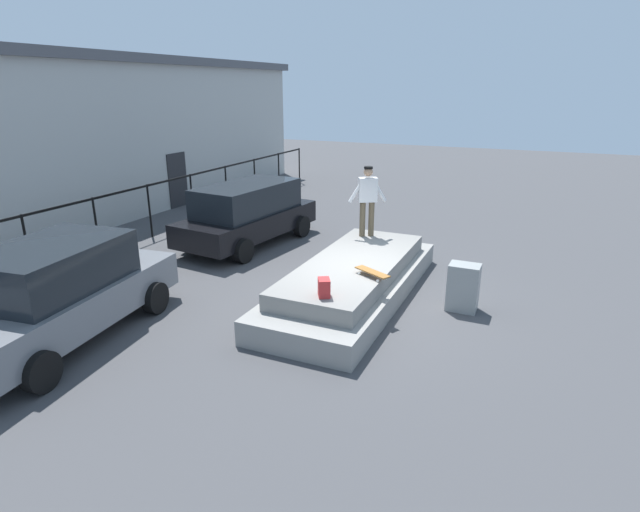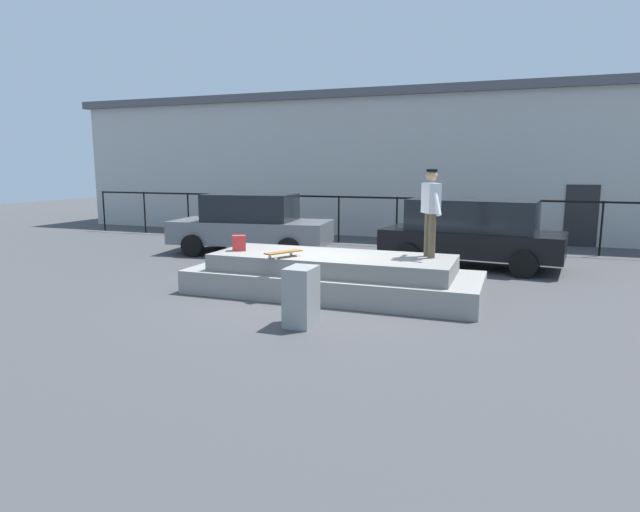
# 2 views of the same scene
# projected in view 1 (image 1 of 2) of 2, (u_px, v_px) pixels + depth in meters

# --- Properties ---
(ground_plane) EXTENTS (60.00, 60.00, 0.00)m
(ground_plane) POSITION_uv_depth(u_px,v_px,m) (357.00, 301.00, 10.77)
(ground_plane) COLOR #424244
(concrete_ledge) EXTENTS (5.91, 2.17, 0.81)m
(concrete_ledge) POSITION_uv_depth(u_px,v_px,m) (353.00, 280.00, 10.91)
(concrete_ledge) COLOR gray
(concrete_ledge) RESTS_ON ground_plane
(skateboarder) EXTENTS (0.55, 0.86, 1.71)m
(skateboarder) POSITION_uv_depth(u_px,v_px,m) (368.00, 196.00, 12.23)
(skateboarder) COLOR brown
(skateboarder) RESTS_ON concrete_ledge
(skateboard) EXTENTS (0.56, 0.81, 0.12)m
(skateboard) POSITION_uv_depth(u_px,v_px,m) (372.00, 272.00, 9.81)
(skateboard) COLOR brown
(skateboard) RESTS_ON concrete_ledge
(backpack) EXTENTS (0.34, 0.31, 0.32)m
(backpack) POSITION_uv_depth(u_px,v_px,m) (324.00, 288.00, 8.90)
(backpack) COLOR red
(backpack) RESTS_ON concrete_ledge
(car_grey_sedan_near) EXTENTS (4.86, 2.59, 1.77)m
(car_grey_sedan_near) POSITION_uv_depth(u_px,v_px,m) (56.00, 292.00, 8.90)
(car_grey_sedan_near) COLOR slate
(car_grey_sedan_near) RESTS_ON ground_plane
(car_black_hatchback_mid) EXTENTS (4.67, 2.42, 1.74)m
(car_black_hatchback_mid) POSITION_uv_depth(u_px,v_px,m) (248.00, 213.00, 14.40)
(car_black_hatchback_mid) COLOR black
(car_black_hatchback_mid) RESTS_ON ground_plane
(utility_box) EXTENTS (0.44, 0.60, 0.97)m
(utility_box) POSITION_uv_depth(u_px,v_px,m) (463.00, 287.00, 10.21)
(utility_box) COLOR gray
(utility_box) RESTS_ON ground_plane
(fence_row) EXTENTS (24.06, 0.06, 1.60)m
(fence_row) POSITION_uv_depth(u_px,v_px,m) (95.00, 215.00, 13.25)
(fence_row) COLOR black
(fence_row) RESTS_ON ground_plane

